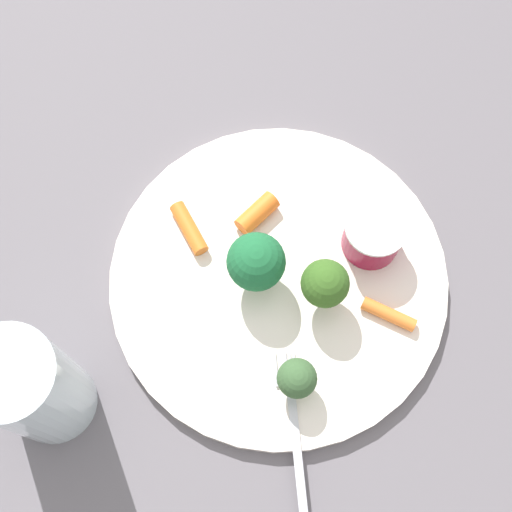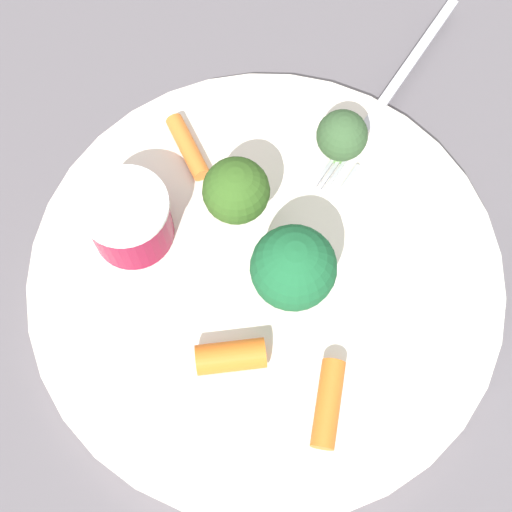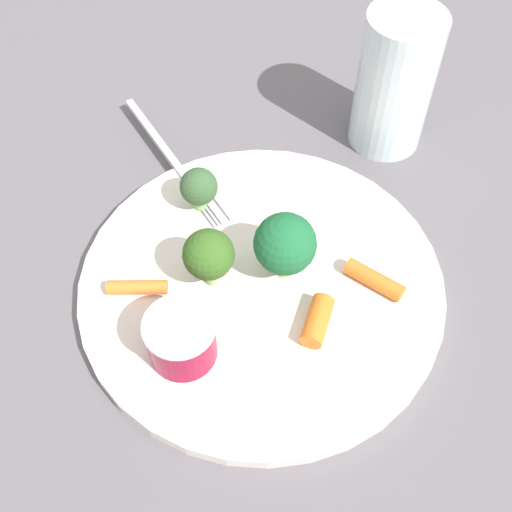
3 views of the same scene
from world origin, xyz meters
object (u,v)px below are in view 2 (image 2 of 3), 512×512
at_px(broccoli_floret_0, 236,191).
at_px(fork, 389,94).
at_px(plate, 266,274).
at_px(sauce_cup, 129,219).
at_px(broccoli_floret_2, 293,269).
at_px(carrot_stick_0, 188,147).
at_px(carrot_stick_1, 328,404).
at_px(broccoli_floret_1, 342,136).
at_px(carrot_stick_2, 231,356).

relative_size(broccoli_floret_0, fork, 0.31).
xyz_separation_m(plate, sauce_cup, (-0.08, -0.03, 0.03)).
distance_m(plate, broccoli_floret_2, 0.05).
relative_size(broccoli_floret_2, carrot_stick_0, 1.34).
distance_m(carrot_stick_1, fork, 0.21).
bearing_deg(carrot_stick_0, carrot_stick_1, -22.19).
distance_m(plate, broccoli_floret_0, 0.06).
relative_size(carrot_stick_0, fork, 0.26).
xyz_separation_m(sauce_cup, broccoli_floret_1, (0.06, 0.12, 0.00)).
height_order(broccoli_floret_1, carrot_stick_1, broccoli_floret_1).
distance_m(broccoli_floret_2, carrot_stick_0, 0.12).
distance_m(sauce_cup, carrot_stick_1, 0.15).
bearing_deg(carrot_stick_0, broccoli_floret_1, 38.35).
height_order(broccoli_floret_1, carrot_stick_0, broccoli_floret_1).
distance_m(broccoli_floret_2, carrot_stick_1, 0.08).
height_order(carrot_stick_1, carrot_stick_2, carrot_stick_2).
relative_size(plate, broccoli_floret_1, 6.89).
bearing_deg(broccoli_floret_1, carrot_stick_2, -75.82).
bearing_deg(fork, broccoli_floret_1, -86.75).
relative_size(carrot_stick_1, carrot_stick_2, 1.23).
distance_m(broccoli_floret_1, carrot_stick_1, 0.16).
distance_m(sauce_cup, fork, 0.19).
bearing_deg(carrot_stick_0, plate, -18.24).
distance_m(sauce_cup, carrot_stick_2, 0.10).
xyz_separation_m(broccoli_floret_1, carrot_stick_1, (0.09, -0.13, -0.02)).
height_order(plate, carrot_stick_2, carrot_stick_2).
xyz_separation_m(carrot_stick_1, fork, (-0.10, 0.18, -0.01)).
height_order(broccoli_floret_2, carrot_stick_2, broccoli_floret_2).
distance_m(broccoli_floret_0, carrot_stick_0, 0.06).
bearing_deg(fork, plate, -82.60).
bearing_deg(carrot_stick_2, broccoli_floret_2, 91.43).
bearing_deg(plate, sauce_cup, -156.44).
bearing_deg(sauce_cup, broccoli_floret_1, 63.60).
distance_m(carrot_stick_1, carrot_stick_2, 0.06).
bearing_deg(carrot_stick_0, sauce_cup, -77.56).
relative_size(carrot_stick_0, carrot_stick_2, 1.18).
bearing_deg(carrot_stick_2, carrot_stick_0, 142.91).
bearing_deg(carrot_stick_0, broccoli_floret_0, -14.88).
bearing_deg(sauce_cup, carrot_stick_0, 102.44).
height_order(broccoli_floret_1, broccoli_floret_2, broccoli_floret_2).
distance_m(carrot_stick_0, carrot_stick_1, 0.18).
distance_m(broccoli_floret_0, fork, 0.14).
xyz_separation_m(sauce_cup, carrot_stick_1, (0.15, -0.01, -0.01)).
bearing_deg(fork, carrot_stick_1, -62.62).
relative_size(carrot_stick_2, fork, 0.22).
height_order(plate, broccoli_floret_1, broccoli_floret_1).
height_order(broccoli_floret_1, carrot_stick_2, broccoli_floret_1).
height_order(sauce_cup, broccoli_floret_1, broccoli_floret_1).
xyz_separation_m(plate, fork, (-0.02, 0.15, 0.01)).
distance_m(sauce_cup, broccoli_floret_0, 0.06).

